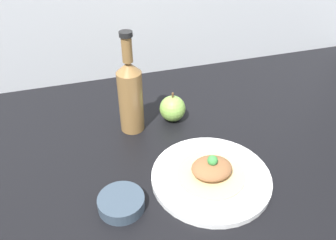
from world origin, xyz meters
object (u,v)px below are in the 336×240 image
(apple, at_px, (173,108))
(dipping_bowl, at_px, (121,203))
(plated_food, at_px, (212,170))
(plate, at_px, (211,176))
(cider_bottle, at_px, (130,94))

(apple, relative_size, dipping_bowl, 0.90)
(dipping_bowl, bearing_deg, plated_food, 5.05)
(plated_food, relative_size, dipping_bowl, 1.59)
(plate, distance_m, apple, 0.26)
(plated_food, bearing_deg, dipping_bowl, -174.95)
(cider_bottle, distance_m, apple, 0.14)
(plate, bearing_deg, dipping_bowl, -174.95)
(plated_food, height_order, apple, apple)
(plate, relative_size, cider_bottle, 0.98)
(apple, bearing_deg, dipping_bowl, -126.23)
(cider_bottle, xyz_separation_m, apple, (0.12, 0.01, -0.07))
(cider_bottle, height_order, dipping_bowl, cider_bottle)
(apple, bearing_deg, plated_food, -87.75)
(plate, xyz_separation_m, cider_bottle, (-0.13, 0.25, 0.10))
(cider_bottle, relative_size, dipping_bowl, 2.83)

